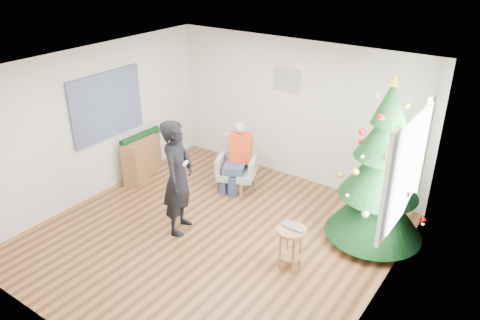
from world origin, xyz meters
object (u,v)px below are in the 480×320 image
Objects in this scene: standing_man at (178,178)px; console at (142,157)px; stool at (290,248)px; armchair at (237,170)px; christmas_tree at (381,172)px.

console is (-1.79, 0.95, -0.51)m from standing_man.
stool is 3.74m from console.
armchair is at bearing -18.94° from standing_man.
console is at bearing 41.22° from standing_man.
christmas_tree reaches higher than console.
console is at bearing 167.74° from stool.
standing_man is 1.82× the size of console.
christmas_tree is at bearing -81.69° from standing_man.
christmas_tree is 2.74m from armchair.
stool is at bearing -60.20° from armchair.
christmas_tree is at bearing 60.86° from stool.
console is (-3.65, 0.79, 0.08)m from stool.
christmas_tree is 4.45m from console.
standing_man is at bearing -46.14° from console.
armchair is 1.71m from standing_man.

